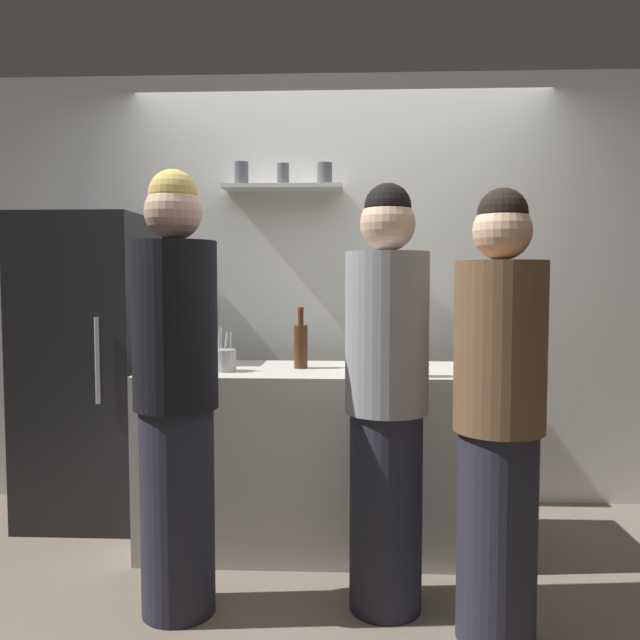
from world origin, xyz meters
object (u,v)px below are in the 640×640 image
Objects in this scene: person_brown_jacket at (499,419)px; wine_bottle_amber_glass at (301,345)px; refrigerator at (89,368)px; baking_pan at (386,363)px; wine_bottle_green_glass at (485,351)px; person_blonde at (176,394)px; wine_bottle_pale_glass at (491,350)px; person_grey_hoodie at (387,400)px; utensil_holder at (225,360)px; water_bottle_plastic at (413,356)px.

wine_bottle_amber_glass is at bearing -169.23° from person_brown_jacket.
refrigerator is at bearing -151.93° from person_brown_jacket.
wine_bottle_amber_glass is at bearing -178.21° from baking_pan.
person_blonde reaches higher than wine_bottle_green_glass.
wine_bottle_amber_glass is 1.21m from person_brown_jacket.
wine_bottle_pale_glass is at bearing -89.89° from wine_bottle_green_glass.
person_grey_hoodie is at bearing -131.98° from wine_bottle_green_glass.
baking_pan is (1.67, -0.29, 0.08)m from refrigerator.
wine_bottle_pale_glass is at bearing -161.65° from person_blonde.
refrigerator is at bearing 166.19° from wine_bottle_amber_glass.
person_grey_hoodie reaches higher than wine_bottle_pale_glass.
baking_pan is 0.82m from utensil_holder.
water_bottle_plastic is at bearing -155.80° from wine_bottle_green_glass.
refrigerator is 5.08× the size of baking_pan.
person_grey_hoodie is 0.97× the size of person_blonde.
water_bottle_plastic is at bearing -156.54° from person_blonde.
wine_bottle_amber_glass is 0.80m from person_grey_hoodie.
water_bottle_plastic reaches higher than baking_pan.
person_brown_jacket is at bearing -99.20° from wine_bottle_pale_glass.
refrigerator is 6.15× the size of wine_bottle_green_glass.
person_grey_hoodie is (1.64, -0.97, 0.01)m from refrigerator.
wine_bottle_pale_glass reaches higher than wine_bottle_green_glass.
water_bottle_plastic is 0.13× the size of person_brown_jacket.
wine_bottle_amber_glass is at bearing -120.49° from person_grey_hoodie.
person_brown_jacket is (0.41, -0.21, -0.03)m from person_grey_hoodie.
person_brown_jacket is (-0.10, -0.78, -0.17)m from wine_bottle_green_glass.
water_bottle_plastic reaches higher than utensil_holder.
refrigerator is at bearing -54.84° from person_blonde.
utensil_holder is 0.93m from water_bottle_plastic.
person_grey_hoodie is at bearing -59.06° from wine_bottle_amber_glass.
wine_bottle_green_glass reaches higher than water_bottle_plastic.
wine_bottle_amber_glass is 0.18× the size of person_grey_hoodie.
refrigerator is 1.90m from person_grey_hoodie.
person_blonde is (0.78, -1.04, 0.04)m from refrigerator.
refrigerator reaches higher than wine_bottle_pale_glass.
water_bottle_plastic is at bearing -8.49° from utensil_holder.
person_grey_hoodie reaches higher than baking_pan.
refrigerator is 0.98× the size of person_grey_hoodie.
wine_bottle_amber_glass is 0.93× the size of wine_bottle_pale_glass.
person_blonde is 1.27m from person_brown_jacket.
water_bottle_plastic is (0.11, -0.28, 0.07)m from baking_pan.
person_blonde is at bearing -97.74° from utensil_holder.
refrigerator reaches higher than wine_bottle_amber_glass.
wine_bottle_green_glass is at bearing 1.29° from utensil_holder.
wine_bottle_green_glass is at bearing -6.30° from wine_bottle_amber_glass.
utensil_holder is at bearing -169.90° from baking_pan.
water_bottle_plastic is (-0.37, -0.17, -0.01)m from wine_bottle_green_glass.
wine_bottle_amber_glass is at bearing -13.81° from refrigerator.
person_blonde is (-0.45, -0.74, -0.13)m from wine_bottle_amber_glass.
utensil_holder is 0.62m from person_blonde.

